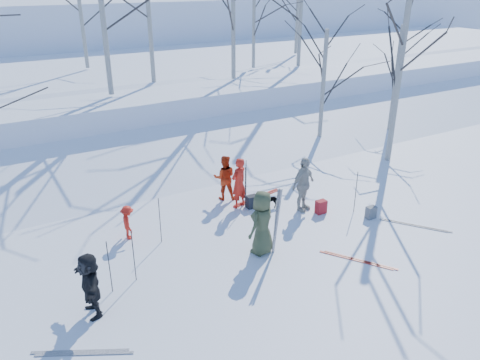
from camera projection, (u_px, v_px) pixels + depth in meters
ground at (267, 242)px, 12.81m from camera, size 120.00×120.00×0.00m
snow_ramp at (171, 158)px, 18.32m from camera, size 70.00×9.49×4.12m
snow_plateau at (102, 87)px, 25.92m from camera, size 70.00×18.00×2.20m
far_hill at (40, 31)px, 42.21m from camera, size 90.00×30.00×6.00m
skier_olive_center at (262, 223)px, 12.03m from camera, size 1.01×0.86×1.75m
skier_red_north at (239, 183)px, 14.47m from camera, size 0.68×0.55×1.63m
skier_redor_behind at (225, 178)px, 15.02m from camera, size 0.90×0.83×1.49m
skier_red_seated at (128, 222)px, 12.83m from camera, size 0.45×0.68×0.99m
skier_cream_east at (303, 185)px, 14.25m from camera, size 1.09×0.70×1.72m
skier_grey_west at (90, 285)px, 9.85m from camera, size 0.47×1.39×1.49m
dog at (271, 199)px, 14.74m from camera, size 0.57×0.54×0.46m
upright_ski_left at (276, 222)px, 11.94m from camera, size 0.10×0.16×1.90m
upright_ski_right at (277, 221)px, 11.94m from camera, size 0.13×0.23×1.89m
ski_pair_a at (82, 353)px, 9.07m from camera, size 1.75×2.06×0.02m
ski_pair_b at (358, 260)px, 12.00m from camera, size 1.96×2.09×0.02m
ski_pair_c at (415, 226)px, 13.66m from camera, size 2.01×2.09×0.02m
ski_pair_d at (257, 198)px, 15.37m from camera, size 0.94×1.98×0.02m
ski_pole_a at (109, 267)px, 10.57m from camera, size 0.02×0.02×1.34m
ski_pole_b at (134, 256)px, 10.98m from camera, size 0.02×0.02×1.34m
ski_pole_c at (246, 180)px, 15.06m from camera, size 0.02×0.02×1.34m
ski_pole_d at (160, 220)px, 12.57m from camera, size 0.02×0.02×1.34m
ski_pole_e at (356, 192)px, 14.21m from camera, size 0.02×0.02×1.34m
ski_pole_f at (245, 187)px, 14.52m from camera, size 0.02×0.02×1.34m
backpack_red at (321, 207)px, 14.31m from camera, size 0.32×0.22×0.42m
backpack_grey at (371, 212)px, 14.02m from camera, size 0.30×0.20×0.38m
backpack_dark at (252, 202)px, 14.67m from camera, size 0.34×0.24×0.40m
birch_plateau_b at (101, 2)px, 17.85m from camera, size 5.61×5.61×7.15m
birch_plateau_c at (233, 9)px, 20.92m from camera, size 4.93×4.93×6.19m
birch_plateau_d at (80, 8)px, 23.58m from camera, size 4.75×4.75×5.92m
birch_plateau_e at (298, 9)px, 28.17m from camera, size 4.28×4.28×5.26m
birch_plateau_g at (149, 14)px, 20.29m from camera, size 4.74×4.74×5.92m
birch_plateau_h at (301, 0)px, 23.90m from camera, size 5.28×5.28×6.69m
birch_plateau_j at (254, 23)px, 23.90m from camera, size 3.73×3.73×4.48m
birch_edge_b at (400, 65)px, 17.01m from camera, size 5.80×5.80×7.42m
birch_edge_c at (395, 83)px, 20.33m from camera, size 3.97×3.97×4.82m
birch_edge_e at (323, 90)px, 19.07m from camera, size 3.96×3.96×4.79m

